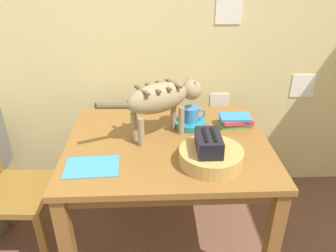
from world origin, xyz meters
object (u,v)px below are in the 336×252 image
toaster (208,150)px  magazine (92,167)px  cat (162,98)px  book_stack (235,121)px  wooden_chair_near (9,190)px  dining_table (168,155)px  saucer_bowl (190,124)px  wicker_basket (211,156)px  coffee_mug (191,114)px

toaster → magazine: bearing=-179.3°
cat → book_stack: 0.51m
cat → wooden_chair_near: bearing=-113.3°
dining_table → saucer_bowl: size_ratio=6.00×
wicker_basket → coffee_mug: bearing=98.2°
dining_table → magazine: magazine is taller
dining_table → saucer_bowl: saucer_bowl is taller
saucer_bowl → toaster: (0.05, -0.42, 0.07)m
dining_table → wooden_chair_near: 0.99m
toaster → wooden_chair_near: (-1.16, 0.22, -0.39)m
cat → dining_table: bearing=-9.5°
wicker_basket → wooden_chair_near: 1.24m
cat → wicker_basket: cat is taller
saucer_bowl → magazine: saucer_bowl is taller
coffee_mug → wooden_chair_near: bearing=-169.9°
coffee_mug → magazine: coffee_mug is taller
wooden_chair_near → cat: bearing=99.1°
wicker_basket → book_stack: bearing=61.6°
book_stack → wooden_chair_near: size_ratio=0.23×
coffee_mug → toaster: bearing=-84.2°
toaster → coffee_mug: bearing=95.8°
magazine → book_stack: book_stack is taller
magazine → wicker_basket: size_ratio=0.83×
dining_table → wicker_basket: (0.21, -0.23, 0.13)m
cat → saucer_bowl: size_ratio=3.04×
magazine → wooden_chair_near: (-0.57, 0.22, -0.31)m
book_stack → wooden_chair_near: (-1.39, -0.19, -0.34)m
magazine → toaster: toaster is taller
saucer_bowl → book_stack: (0.28, -0.01, 0.02)m
cat → toaster: bearing=5.8°
cat → magazine: cat is taller
cat → book_stack: size_ratio=2.82×
book_stack → toaster: bearing=-120.0°
cat → wooden_chair_near: size_ratio=0.64×
dining_table → saucer_bowl: bearing=50.2°
cat → book_stack: cat is taller
saucer_bowl → book_stack: 0.28m
dining_table → magazine: bearing=-148.4°
saucer_bowl → toaster: size_ratio=0.97×
saucer_bowl → wicker_basket: size_ratio=0.59×
magazine → coffee_mug: bearing=34.7°
dining_table → wooden_chair_near: size_ratio=1.25×
magazine → wicker_basket: wicker_basket is taller
saucer_bowl → wicker_basket: wicker_basket is taller
book_stack → wooden_chair_near: 1.45m
dining_table → wicker_basket: 0.34m
dining_table → cat: cat is taller
dining_table → book_stack: bearing=21.8°
dining_table → book_stack: size_ratio=5.56×
saucer_bowl → coffee_mug: coffee_mug is taller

